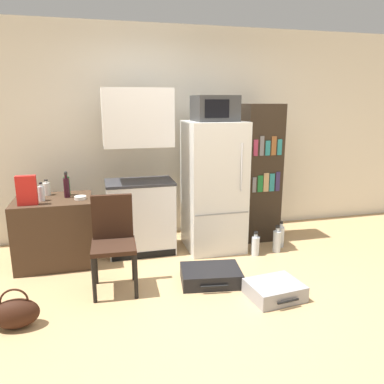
{
  "coord_description": "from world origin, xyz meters",
  "views": [
    {
      "loc": [
        -1.04,
        -2.84,
        1.74
      ],
      "look_at": [
        -0.08,
        0.85,
        0.81
      ],
      "focal_mm": 35.0,
      "sensor_mm": 36.0,
      "label": 1
    }
  ],
  "objects": [
    {
      "name": "cereal_box",
      "position": [
        -1.73,
        1.08,
        0.88
      ],
      "size": [
        0.19,
        0.07,
        0.3
      ],
      "color": "red",
      "rests_on": "side_table"
    },
    {
      "name": "suitcase_small_flat",
      "position": [
        0.46,
        -0.04,
        0.07
      ],
      "size": [
        0.51,
        0.45,
        0.14
      ],
      "rotation": [
        0.0,
        0.0,
        0.11
      ],
      "color": "#99999E",
      "rests_on": "ground_plane"
    },
    {
      "name": "bookshelf",
      "position": [
        0.95,
        1.42,
        0.86
      ],
      "size": [
        0.46,
        0.37,
        1.71
      ],
      "color": "#2D2319",
      "rests_on": "ground_plane"
    },
    {
      "name": "bottle_green_tall",
      "position": [
        -1.37,
        1.4,
        0.84
      ],
      "size": [
        0.07,
        0.07,
        0.26
      ],
      "color": "#1E6028",
      "rests_on": "side_table"
    },
    {
      "name": "side_table",
      "position": [
        -1.52,
        1.28,
        0.36
      ],
      "size": [
        0.8,
        0.64,
        0.73
      ],
      "color": "#422D1E",
      "rests_on": "ground_plane"
    },
    {
      "name": "bottle_milk_white",
      "position": [
        -1.59,
        1.46,
        0.8
      ],
      "size": [
        0.08,
        0.08,
        0.18
      ],
      "color": "white",
      "rests_on": "side_table"
    },
    {
      "name": "wall_back",
      "position": [
        0.2,
        2.0,
        1.33
      ],
      "size": [
        6.4,
        0.1,
        2.66
      ],
      "color": "silver",
      "rests_on": "ground_plane"
    },
    {
      "name": "kitchen_hutch",
      "position": [
        -0.57,
        1.36,
        0.86
      ],
      "size": [
        0.77,
        0.49,
        1.88
      ],
      "color": "white",
      "rests_on": "ground_plane"
    },
    {
      "name": "microwave",
      "position": [
        0.29,
        1.27,
        1.66
      ],
      "size": [
        0.47,
        0.44,
        0.28
      ],
      "color": "#333333",
      "rests_on": "refrigerator"
    },
    {
      "name": "bowl",
      "position": [
        -1.23,
        1.18,
        0.74
      ],
      "size": [
        0.12,
        0.12,
        0.03
      ],
      "color": "silver",
      "rests_on": "side_table"
    },
    {
      "name": "handbag",
      "position": [
        -1.72,
        0.04,
        0.12
      ],
      "size": [
        0.36,
        0.2,
        0.33
      ],
      "color": "#33190F",
      "rests_on": "ground_plane"
    },
    {
      "name": "refrigerator",
      "position": [
        0.29,
        1.27,
        0.76
      ],
      "size": [
        0.65,
        0.68,
        1.52
      ],
      "color": "silver",
      "rests_on": "ground_plane"
    },
    {
      "name": "water_bottle_front",
      "position": [
        1.09,
        1.06,
        0.14
      ],
      "size": [
        0.08,
        0.08,
        0.33
      ],
      "color": "silver",
      "rests_on": "ground_plane"
    },
    {
      "name": "water_bottle_back",
      "position": [
        0.69,
        0.9,
        0.12
      ],
      "size": [
        0.09,
        0.09,
        0.28
      ],
      "color": "silver",
      "rests_on": "ground_plane"
    },
    {
      "name": "bottle_wine_dark",
      "position": [
        -1.37,
        1.3,
        0.84
      ],
      "size": [
        0.06,
        0.06,
        0.27
      ],
      "color": "black",
      "rests_on": "side_table"
    },
    {
      "name": "water_bottle_middle",
      "position": [
        0.97,
        0.93,
        0.14
      ],
      "size": [
        0.09,
        0.09,
        0.32
      ],
      "color": "silver",
      "rests_on": "ground_plane"
    },
    {
      "name": "bottle_clear_short",
      "position": [
        -1.61,
        1.22,
        0.81
      ],
      "size": [
        0.06,
        0.06,
        0.2
      ],
      "color": "silver",
      "rests_on": "side_table"
    },
    {
      "name": "suitcase_large_flat",
      "position": [
        -0.01,
        0.38,
        0.07
      ],
      "size": [
        0.63,
        0.49,
        0.14
      ],
      "rotation": [
        0.0,
        0.0,
        -0.15
      ],
      "color": "black",
      "rests_on": "ground_plane"
    },
    {
      "name": "ground_plane",
      "position": [
        0.0,
        0.0,
        0.0
      ],
      "size": [
        24.0,
        24.0,
        0.0
      ],
      "primitive_type": "plane",
      "color": "tan"
    },
    {
      "name": "chair",
      "position": [
        -0.93,
        0.54,
        0.53
      ],
      "size": [
        0.42,
        0.42,
        0.89
      ],
      "rotation": [
        0.0,
        0.0,
        -0.04
      ],
      "color": "black",
      "rests_on": "ground_plane"
    }
  ]
}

